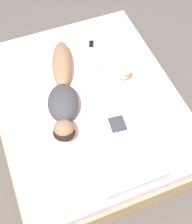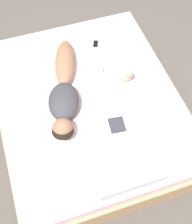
% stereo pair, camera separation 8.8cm
% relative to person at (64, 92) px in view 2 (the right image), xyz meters
% --- Properties ---
extents(ground_plane, '(12.00, 12.00, 0.00)m').
position_rel_person_xyz_m(ground_plane, '(-0.23, 0.08, -0.54)').
color(ground_plane, '#4C4742').
extents(bed, '(1.93, 2.34, 0.45)m').
position_rel_person_xyz_m(bed, '(-0.23, 0.08, -0.32)').
color(bed, tan).
rests_on(bed, ground_plane).
extents(person, '(0.58, 1.33, 0.21)m').
position_rel_person_xyz_m(person, '(0.00, 0.00, 0.00)').
color(person, brown).
rests_on(person, bed).
extents(open_magazine, '(0.51, 0.31, 0.01)m').
position_rel_person_xyz_m(open_magazine, '(-0.52, 0.52, -0.09)').
color(open_magazine, white).
rests_on(open_magazine, bed).
extents(coffee_mug, '(0.11, 0.08, 0.08)m').
position_rel_person_xyz_m(coffee_mug, '(-0.46, -0.21, -0.05)').
color(coffee_mug, white).
rests_on(coffee_mug, bed).
extents(cell_phone, '(0.11, 0.15, 0.01)m').
position_rel_person_xyz_m(cell_phone, '(-0.56, -0.63, -0.09)').
color(cell_phone, silver).
rests_on(cell_phone, bed).
extents(plush_toy, '(0.16, 0.18, 0.22)m').
position_rel_person_xyz_m(plush_toy, '(-0.70, -0.02, -0.00)').
color(plush_toy, '#D1B289').
rests_on(plush_toy, bed).
extents(pillow, '(0.62, 0.32, 0.13)m').
position_rel_person_xyz_m(pillow, '(-0.31, 1.02, -0.03)').
color(pillow, silver).
rests_on(pillow, bed).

